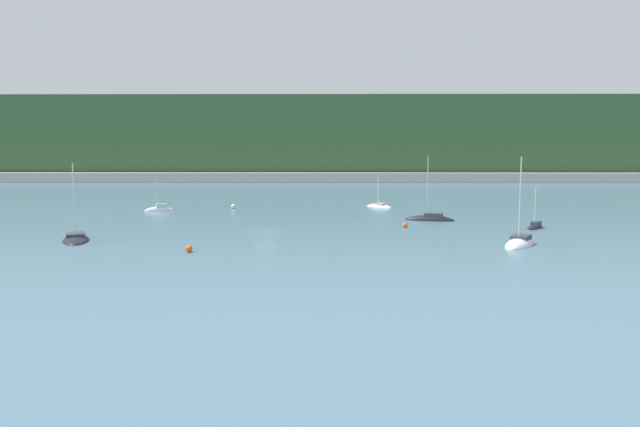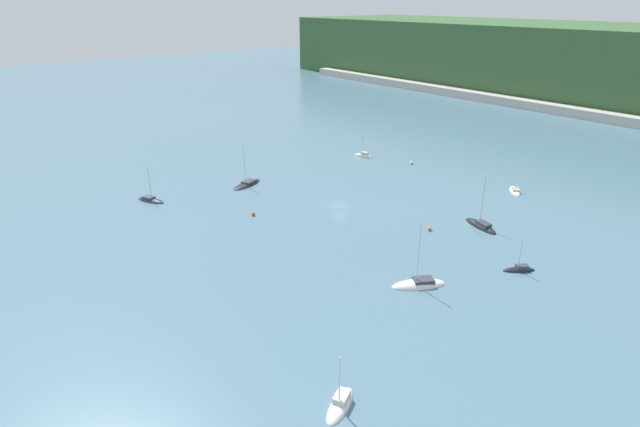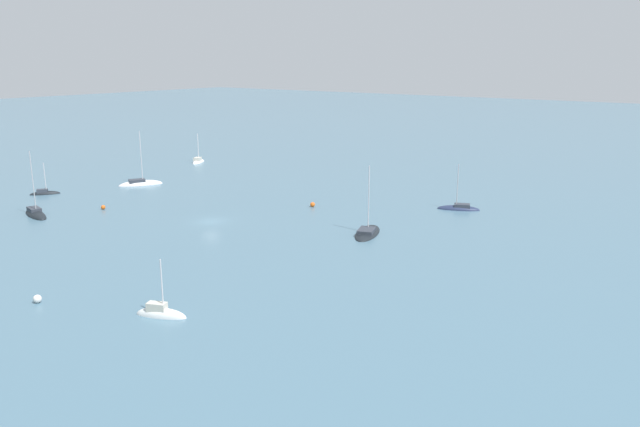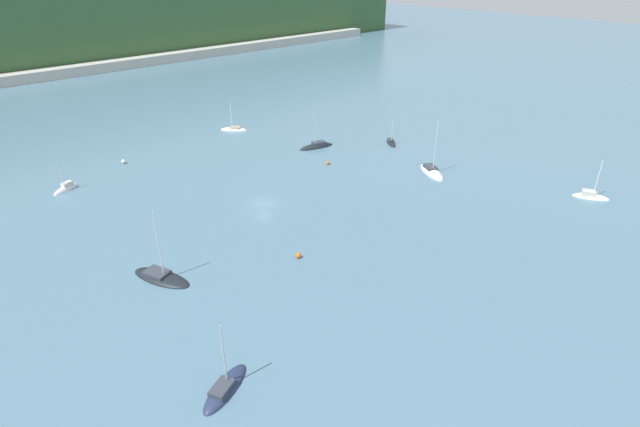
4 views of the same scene
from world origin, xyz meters
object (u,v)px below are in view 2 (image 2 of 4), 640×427
mooring_buoy_2 (412,163)px  sailboat_3 (151,201)px  sailboat_4 (481,226)px  sailboat_7 (247,184)px  sailboat_0 (519,270)px  sailboat_2 (363,156)px  sailboat_1 (515,191)px  sailboat_6 (340,405)px  mooring_buoy_1 (430,229)px  mooring_buoy_0 (253,214)px  sailboat_5 (419,285)px

mooring_buoy_2 → sailboat_3: bearing=-105.9°
sailboat_3 → sailboat_4: (50.69, 42.10, 0.02)m
sailboat_7 → sailboat_0: bearing=81.7°
sailboat_7 → sailboat_2: bearing=158.9°
sailboat_1 → sailboat_6: 73.98m
sailboat_2 → mooring_buoy_1: sailboat_2 is taller
sailboat_0 → mooring_buoy_2: 54.32m
sailboat_7 → sailboat_4: bearing=94.9°
sailboat_2 → mooring_buoy_2: size_ratio=7.82×
sailboat_2 → mooring_buoy_2: 13.43m
sailboat_0 → mooring_buoy_2: (-46.48, 28.12, 0.31)m
sailboat_2 → mooring_buoy_0: bearing=85.6°
sailboat_3 → mooring_buoy_2: bearing=49.6°
mooring_buoy_2 → sailboat_0: bearing=-31.2°
sailboat_2 → mooring_buoy_1: size_ratio=9.37×
sailboat_7 → mooring_buoy_1: (41.52, 12.94, 0.26)m
mooring_buoy_2 → mooring_buoy_0: bearing=-87.1°
sailboat_7 → mooring_buoy_2: 42.46m
sailboat_5 → sailboat_6: 26.52m
sailboat_4 → mooring_buoy_0: sailboat_4 is taller
sailboat_6 → sailboat_7: bearing=-140.5°
sailboat_5 → mooring_buoy_0: bearing=-52.2°
sailboat_1 → sailboat_3: sailboat_3 is taller
sailboat_3 → sailboat_4: sailboat_4 is taller
sailboat_1 → sailboat_6: sailboat_6 is taller
sailboat_0 → mooring_buoy_0: (-44.01, -20.44, 0.28)m
sailboat_4 → mooring_buoy_1: bearing=74.6°
sailboat_0 → sailboat_4: 16.08m
sailboat_4 → sailboat_5: sailboat_5 is taller
sailboat_7 → mooring_buoy_0: sailboat_7 is taller
sailboat_1 → sailboat_5: size_ratio=0.62×
sailboat_1 → sailboat_4: (6.03, -21.43, 0.04)m
sailboat_1 → sailboat_7: bearing=94.9°
sailboat_0 → sailboat_6: bearing=40.1°
sailboat_0 → mooring_buoy_2: sailboat_0 is taller
sailboat_4 → mooring_buoy_2: 38.29m
sailboat_5 → mooring_buoy_1: sailboat_5 is taller
sailboat_6 → mooring_buoy_0: size_ratio=9.36×
mooring_buoy_0 → sailboat_3: bearing=-148.0°
sailboat_7 → sailboat_6: bearing=46.5°
sailboat_4 → mooring_buoy_1: size_ratio=15.68×
sailboat_4 → mooring_buoy_1: (-4.90, -8.55, 0.24)m
sailboat_7 → mooring_buoy_2: size_ratio=12.06×
sailboat_0 → mooring_buoy_1: 18.09m
sailboat_6 → mooring_buoy_2: size_ratio=8.80×
sailboat_2 → mooring_buoy_2: bearing=178.8°
sailboat_7 → mooring_buoy_0: bearing=42.4°
sailboat_2 → sailboat_4: 47.78m
sailboat_5 → mooring_buoy_1: (-11.18, 16.02, 0.26)m
sailboat_1 → sailboat_7: (-40.39, -42.93, 0.02)m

